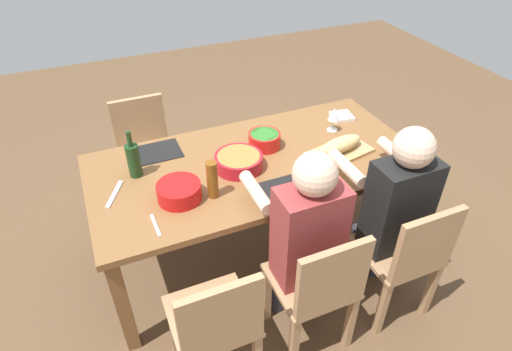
# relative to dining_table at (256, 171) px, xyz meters

# --- Properties ---
(ground_plane) EXTENTS (8.00, 8.00, 0.00)m
(ground_plane) POSITION_rel_dining_table_xyz_m (0.00, 0.00, -0.66)
(ground_plane) COLOR brown
(dining_table) EXTENTS (1.99, 0.98, 0.74)m
(dining_table) POSITION_rel_dining_table_xyz_m (0.00, 0.00, 0.00)
(dining_table) COLOR brown
(dining_table) RESTS_ON ground_plane
(chair_far_right) EXTENTS (0.40, 0.40, 0.85)m
(chair_far_right) POSITION_rel_dining_table_xyz_m (0.55, 0.81, -0.18)
(chair_far_right) COLOR #A87F56
(chair_far_right) RESTS_ON ground_plane
(chair_near_right) EXTENTS (0.40, 0.40, 0.85)m
(chair_near_right) POSITION_rel_dining_table_xyz_m (0.55, -0.81, -0.18)
(chair_near_right) COLOR #A87F56
(chair_near_right) RESTS_ON ground_plane
(chair_far_left) EXTENTS (0.40, 0.40, 0.85)m
(chair_far_left) POSITION_rel_dining_table_xyz_m (-0.55, 0.81, -0.18)
(chair_far_left) COLOR #A87F56
(chair_far_left) RESTS_ON ground_plane
(diner_far_left) EXTENTS (0.41, 0.53, 1.20)m
(diner_far_left) POSITION_rel_dining_table_xyz_m (-0.55, 0.63, 0.03)
(diner_far_left) COLOR #2D2D38
(diner_far_left) RESTS_ON ground_plane
(chair_far_center) EXTENTS (0.40, 0.40, 0.85)m
(chair_far_center) POSITION_rel_dining_table_xyz_m (0.00, 0.81, -0.18)
(chair_far_center) COLOR #A87F56
(chair_far_center) RESTS_ON ground_plane
(diner_far_center) EXTENTS (0.41, 0.53, 1.20)m
(diner_far_center) POSITION_rel_dining_table_xyz_m (-0.00, 0.63, 0.03)
(diner_far_center) COLOR #2D2D38
(diner_far_center) RESTS_ON ground_plane
(serving_bowl_fruit) EXTENTS (0.29, 0.29, 0.08)m
(serving_bowl_fruit) POSITION_rel_dining_table_xyz_m (0.12, 0.02, 0.12)
(serving_bowl_fruit) COLOR #B21923
(serving_bowl_fruit) RESTS_ON dining_table
(serving_bowl_greens) EXTENTS (0.20, 0.20, 0.10)m
(serving_bowl_greens) POSITION_rel_dining_table_xyz_m (-0.11, -0.13, 0.13)
(serving_bowl_greens) COLOR red
(serving_bowl_greens) RESTS_ON dining_table
(serving_bowl_salad) EXTENTS (0.24, 0.24, 0.09)m
(serving_bowl_salad) POSITION_rel_dining_table_xyz_m (0.52, 0.17, 0.13)
(serving_bowl_salad) COLOR red
(serving_bowl_salad) RESTS_ON dining_table
(cutting_board) EXTENTS (0.43, 0.29, 0.02)m
(cutting_board) POSITION_rel_dining_table_xyz_m (-0.51, 0.13, 0.09)
(cutting_board) COLOR tan
(cutting_board) RESTS_ON dining_table
(bread_loaf) EXTENTS (0.34, 0.17, 0.09)m
(bread_loaf) POSITION_rel_dining_table_xyz_m (-0.51, 0.13, 0.14)
(bread_loaf) COLOR tan
(bread_loaf) RESTS_ON cutting_board
(wine_bottle) EXTENTS (0.08, 0.08, 0.29)m
(wine_bottle) POSITION_rel_dining_table_xyz_m (0.69, -0.14, 0.18)
(wine_bottle) COLOR #193819
(wine_bottle) RESTS_ON dining_table
(beer_bottle) EXTENTS (0.06, 0.06, 0.22)m
(beer_bottle) POSITION_rel_dining_table_xyz_m (0.34, 0.22, 0.19)
(beer_bottle) COLOR brown
(beer_bottle) RESTS_ON dining_table
(wine_glass) EXTENTS (0.08, 0.08, 0.17)m
(wine_glass) POSITION_rel_dining_table_xyz_m (-0.62, -0.13, 0.19)
(wine_glass) COLOR silver
(wine_glass) RESTS_ON dining_table
(fork_far_right) EXTENTS (0.02, 0.17, 0.01)m
(fork_far_right) POSITION_rel_dining_table_xyz_m (0.69, 0.33, 0.08)
(fork_far_right) COLOR silver
(fork_far_right) RESTS_ON dining_table
(placemat_near_right) EXTENTS (0.32, 0.23, 0.01)m
(placemat_near_right) POSITION_rel_dining_table_xyz_m (0.55, -0.33, 0.08)
(placemat_near_right) COLOR black
(placemat_near_right) RESTS_ON dining_table
(placemat_far_center) EXTENTS (0.32, 0.23, 0.01)m
(placemat_far_center) POSITION_rel_dining_table_xyz_m (0.00, 0.33, 0.08)
(placemat_far_center) COLOR black
(placemat_far_center) RESTS_ON dining_table
(carving_knife) EXTENTS (0.13, 0.22, 0.01)m
(carving_knife) POSITION_rel_dining_table_xyz_m (0.84, -0.01, 0.08)
(carving_knife) COLOR silver
(carving_knife) RESTS_ON dining_table
(napkin_stack) EXTENTS (0.16, 0.16, 0.02)m
(napkin_stack) POSITION_rel_dining_table_xyz_m (-0.77, -0.25, 0.09)
(napkin_stack) COLOR white
(napkin_stack) RESTS_ON dining_table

